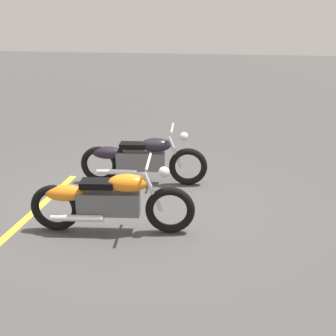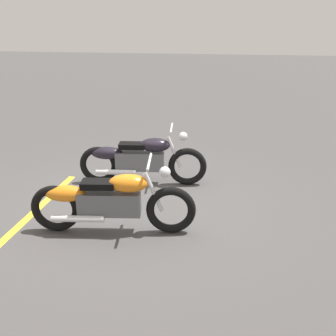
# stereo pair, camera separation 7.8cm
# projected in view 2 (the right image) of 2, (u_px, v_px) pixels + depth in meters

# --- Properties ---
(ground_plane) EXTENTS (60.00, 60.00, 0.00)m
(ground_plane) POSITION_uv_depth(u_px,v_px,m) (128.00, 204.00, 6.20)
(ground_plane) COLOR #474444
(motorcycle_bright_foreground) EXTENTS (2.22, 0.68, 1.04)m
(motorcycle_bright_foreground) POSITION_uv_depth(u_px,v_px,m) (108.00, 201.00, 5.24)
(motorcycle_bright_foreground) COLOR black
(motorcycle_bright_foreground) RESTS_ON ground
(motorcycle_dark_foreground) EXTENTS (2.23, 0.65, 1.04)m
(motorcycle_dark_foreground) POSITION_uv_depth(u_px,v_px,m) (139.00, 159.00, 6.82)
(motorcycle_dark_foreground) COLOR black
(motorcycle_dark_foreground) RESTS_ON ground
(parking_stripe_near) EXTENTS (0.12, 3.20, 0.01)m
(parking_stripe_near) POSITION_uv_depth(u_px,v_px,m) (29.00, 216.00, 5.80)
(parking_stripe_near) COLOR yellow
(parking_stripe_near) RESTS_ON ground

